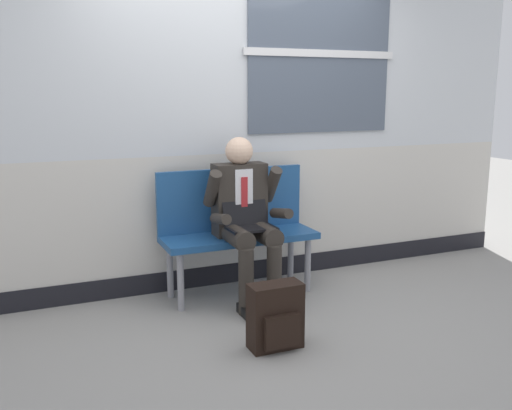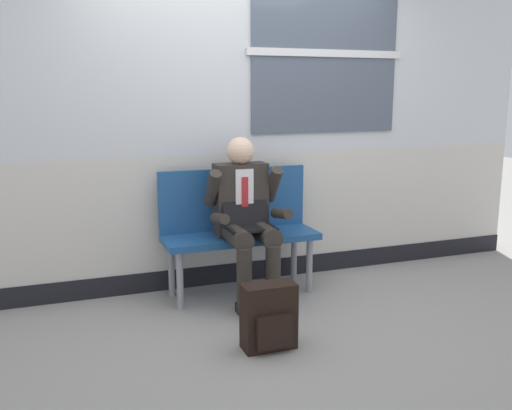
# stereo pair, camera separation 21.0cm
# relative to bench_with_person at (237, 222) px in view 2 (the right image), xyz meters

# --- Properties ---
(ground_plane) EXTENTS (18.00, 18.00, 0.00)m
(ground_plane) POSITION_rel_bench_with_person_xyz_m (0.10, -0.44, -0.56)
(ground_plane) COLOR gray
(station_wall) EXTENTS (5.41, 0.16, 2.80)m
(station_wall) POSITION_rel_bench_with_person_xyz_m (0.12, 0.27, 0.84)
(station_wall) COLOR silver
(station_wall) RESTS_ON ground
(bench_with_person) EXTENTS (1.20, 0.42, 0.98)m
(bench_with_person) POSITION_rel_bench_with_person_xyz_m (0.00, 0.00, 0.00)
(bench_with_person) COLOR navy
(bench_with_person) RESTS_ON ground
(person_seated) EXTENTS (0.57, 0.70, 1.24)m
(person_seated) POSITION_rel_bench_with_person_xyz_m (0.00, -0.21, 0.10)
(person_seated) COLOR #2D2823
(person_seated) RESTS_ON ground
(backpack) EXTENTS (0.33, 0.20, 0.42)m
(backpack) POSITION_rel_bench_with_person_xyz_m (-0.15, -1.05, -0.36)
(backpack) COLOR black
(backpack) RESTS_ON ground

